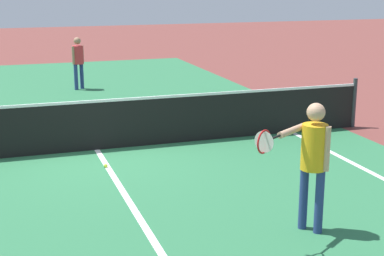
# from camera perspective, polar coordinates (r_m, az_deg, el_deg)

# --- Properties ---
(ground_plane) EXTENTS (60.00, 60.00, 0.00)m
(ground_plane) POSITION_cam_1_polar(r_m,az_deg,el_deg) (11.16, -9.26, -2.12)
(ground_plane) COLOR brown
(court_surface_inbounds) EXTENTS (10.62, 24.40, 0.00)m
(court_surface_inbounds) POSITION_cam_1_polar(r_m,az_deg,el_deg) (11.16, -9.26, -2.11)
(court_surface_inbounds) COLOR #2D7247
(court_surface_inbounds) RESTS_ON ground_plane
(line_center_service) EXTENTS (0.10, 6.40, 0.01)m
(line_center_service) POSITION_cam_1_polar(r_m,az_deg,el_deg) (8.19, -5.54, -8.14)
(line_center_service) COLOR white
(line_center_service) RESTS_ON ground_plane
(net) EXTENTS (11.26, 0.09, 1.07)m
(net) POSITION_cam_1_polar(r_m,az_deg,el_deg) (11.04, -9.37, 0.34)
(net) COLOR #33383D
(net) RESTS_ON ground_plane
(player_near) EXTENTS (1.14, 0.64, 1.67)m
(player_near) POSITION_cam_1_polar(r_m,az_deg,el_deg) (7.37, 11.68, -2.43)
(player_near) COLOR navy
(player_near) RESTS_ON ground_plane
(player_far) EXTENTS (0.36, 0.32, 1.51)m
(player_far) POSITION_cam_1_polar(r_m,az_deg,el_deg) (17.29, -11.07, 6.73)
(player_far) COLOR navy
(player_far) RESTS_ON ground_plane
(tennis_ball_near_net) EXTENTS (0.07, 0.07, 0.07)m
(tennis_ball_near_net) POSITION_cam_1_polar(r_m,az_deg,el_deg) (10.10, -8.42, -3.67)
(tennis_ball_near_net) COLOR #CCE033
(tennis_ball_near_net) RESTS_ON ground_plane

